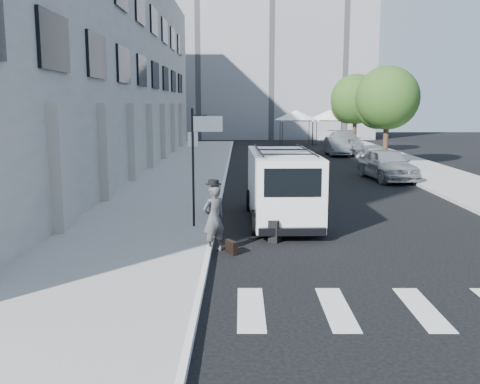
{
  "coord_description": "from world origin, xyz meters",
  "views": [
    {
      "loc": [
        -1.19,
        -12.48,
        3.78
      ],
      "look_at": [
        -1.21,
        2.51,
        1.3
      ],
      "focal_mm": 40.0,
      "sensor_mm": 36.0,
      "label": 1
    }
  ],
  "objects_px": {
    "briefcase": "(231,247)",
    "suitcase": "(275,230)",
    "businessman": "(214,218)",
    "parked_car_c": "(344,142)",
    "parked_car_b": "(337,146)",
    "cargo_van": "(281,185)",
    "parked_car_a": "(387,164)"
  },
  "relations": [
    {
      "from": "parked_car_b",
      "to": "cargo_van",
      "type": "bearing_deg",
      "value": -104.92
    },
    {
      "from": "businessman",
      "to": "briefcase",
      "type": "xyz_separation_m",
      "value": [
        0.45,
        -0.21,
        -0.71
      ]
    },
    {
      "from": "parked_car_c",
      "to": "businessman",
      "type": "bearing_deg",
      "value": -104.37
    },
    {
      "from": "cargo_van",
      "to": "parked_car_b",
      "type": "height_order",
      "value": "cargo_van"
    },
    {
      "from": "suitcase",
      "to": "parked_car_c",
      "type": "height_order",
      "value": "parked_car_c"
    },
    {
      "from": "parked_car_a",
      "to": "parked_car_c",
      "type": "distance_m",
      "value": 14.83
    },
    {
      "from": "briefcase",
      "to": "parked_car_c",
      "type": "relative_size",
      "value": 0.07
    },
    {
      "from": "parked_car_b",
      "to": "parked_car_c",
      "type": "relative_size",
      "value": 0.7
    },
    {
      "from": "briefcase",
      "to": "businessman",
      "type": "bearing_deg",
      "value": 125.82
    },
    {
      "from": "parked_car_a",
      "to": "parked_car_b",
      "type": "height_order",
      "value": "parked_car_a"
    },
    {
      "from": "briefcase",
      "to": "suitcase",
      "type": "xyz_separation_m",
      "value": [
        1.2,
        1.23,
        0.15
      ]
    },
    {
      "from": "businessman",
      "to": "parked_car_a",
      "type": "height_order",
      "value": "businessman"
    },
    {
      "from": "suitcase",
      "to": "cargo_van",
      "type": "relative_size",
      "value": 0.2
    },
    {
      "from": "parked_car_a",
      "to": "parked_car_c",
      "type": "relative_size",
      "value": 0.79
    },
    {
      "from": "suitcase",
      "to": "parked_car_c",
      "type": "xyz_separation_m",
      "value": [
        7.04,
        27.01,
        0.54
      ]
    },
    {
      "from": "parked_car_c",
      "to": "cargo_van",
      "type": "bearing_deg",
      "value": -102.53
    },
    {
      "from": "parked_car_b",
      "to": "parked_car_a",
      "type": "bearing_deg",
      "value": -89.41
    },
    {
      "from": "cargo_van",
      "to": "parked_car_b",
      "type": "relative_size",
      "value": 1.46
    },
    {
      "from": "cargo_van",
      "to": "parked_car_a",
      "type": "bearing_deg",
      "value": 55.77
    },
    {
      "from": "businessman",
      "to": "cargo_van",
      "type": "distance_m",
      "value": 4.3
    },
    {
      "from": "briefcase",
      "to": "suitcase",
      "type": "relative_size",
      "value": 0.37
    },
    {
      "from": "briefcase",
      "to": "cargo_van",
      "type": "bearing_deg",
      "value": 39.06
    },
    {
      "from": "businessman",
      "to": "suitcase",
      "type": "relative_size",
      "value": 1.47
    },
    {
      "from": "parked_car_b",
      "to": "businessman",
      "type": "bearing_deg",
      "value": -107.03
    },
    {
      "from": "parked_car_a",
      "to": "parked_car_c",
      "type": "height_order",
      "value": "parked_car_c"
    },
    {
      "from": "businessman",
      "to": "suitcase",
      "type": "height_order",
      "value": "businessman"
    },
    {
      "from": "cargo_van",
      "to": "parked_car_c",
      "type": "relative_size",
      "value": 1.02
    },
    {
      "from": "parked_car_c",
      "to": "parked_car_b",
      "type": "bearing_deg",
      "value": -111.87
    },
    {
      "from": "suitcase",
      "to": "parked_car_a",
      "type": "distance_m",
      "value": 13.77
    },
    {
      "from": "businessman",
      "to": "parked_car_c",
      "type": "xyz_separation_m",
      "value": [
        8.68,
        28.03,
        -0.02
      ]
    },
    {
      "from": "suitcase",
      "to": "parked_car_a",
      "type": "xyz_separation_m",
      "value": [
        6.38,
        12.2,
        0.48
      ]
    },
    {
      "from": "parked_car_a",
      "to": "briefcase",
      "type": "bearing_deg",
      "value": -125.78
    }
  ]
}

